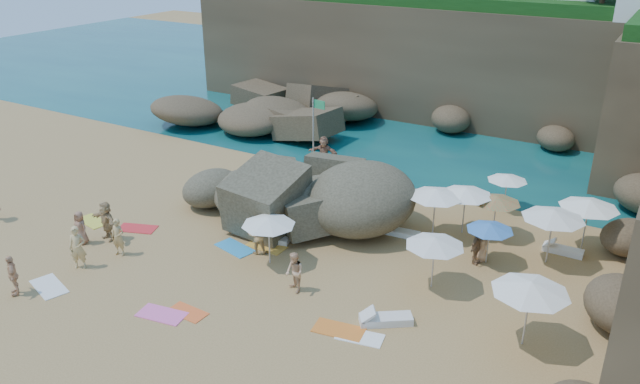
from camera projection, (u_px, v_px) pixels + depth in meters
The scene contains 43 objects.
ground at pixel (247, 247), 27.73m from camera, with size 120.00×120.00×0.00m, color tan.
seawater at pixel (466, 98), 51.42m from camera, with size 120.00×120.00×0.00m, color #0C4751.
cliff_back at pixel (475, 63), 44.95m from camera, with size 44.00×8.00×8.00m, color brown.
rock_promontory at pixel (258, 121), 45.51m from camera, with size 12.00×7.00×2.00m, color brown, non-canonical shape.
marina_masts at pixel (297, 43), 57.95m from camera, with size 3.10×0.10×6.00m.
rock_outcrop at pixel (288, 213), 30.98m from camera, with size 8.17×6.13×3.27m, color #6A6048, non-canonical shape.
flag_pole at pixel (315, 124), 35.57m from camera, with size 0.83×0.13×4.24m.
parasol_0 at pixel (436, 193), 27.89m from camera, with size 2.48×2.48×2.35m.
parasol_1 at pixel (466, 191), 28.22m from camera, with size 2.41×2.41×2.28m.
parasol_2 at pixel (554, 214), 25.62m from camera, with size 2.59×2.59×2.45m.
parasol_3 at pixel (508, 178), 30.73m from camera, with size 1.97×1.97×1.87m.
parasol_6 at pixel (497, 199), 27.94m from camera, with size 2.16×2.16×2.04m.
parasol_7 at pixel (589, 204), 26.69m from camera, with size 2.53×2.53×2.40m.
parasol_8 at pixel (435, 242), 23.91m from camera, with size 2.33×2.33×2.20m.
parasol_9 at pixel (268, 221), 25.67m from camera, with size 2.27×2.27×2.14m.
parasol_10 at pixel (490, 227), 25.78m from camera, with size 1.96×1.96×1.86m.
parasol_11 at pixel (531, 287), 20.45m from camera, with size 2.61×2.61×2.47m.
lounger_0 at pixel (287, 203), 31.81m from camera, with size 1.65×0.55×0.26m, color silver.
lounger_1 at pixel (377, 227), 29.27m from camera, with size 1.83×0.61×0.28m, color white.
lounger_2 at pixel (563, 250), 27.18m from camera, with size 1.69×0.56×0.26m, color white.
lounger_3 at pixel (272, 240), 28.10m from camera, with size 1.59×0.53×0.25m, color silver.
lounger_4 at pixel (402, 233), 28.72m from camera, with size 1.65×0.55×0.26m, color white.
lounger_5 at pixel (386, 320), 22.40m from camera, with size 1.90×0.63×0.30m, color silver.
towel_2 at pixel (187, 312), 23.07m from camera, with size 1.51×0.76×0.03m, color #FF6328.
towel_4 at pixel (93, 221), 30.10m from camera, with size 1.72×0.86×0.03m, color yellow.
towel_5 at pixel (49, 287), 24.69m from camera, with size 1.88×0.94×0.03m, color white.
towel_7 at pixel (137, 228), 29.39m from camera, with size 1.80×0.90×0.03m, color red.
towel_8 at pixel (235, 248), 27.63m from camera, with size 1.84×0.92×0.03m, color #2997DF.
towel_9 at pixel (162, 314), 22.93m from camera, with size 1.80×0.90×0.03m, color pink.
towel_10 at pixel (339, 330), 22.06m from camera, with size 1.82×0.91×0.03m, color orange.
towel_12 at pixel (266, 246), 27.77m from camera, with size 1.76×0.88×0.03m, color gold.
towel_13 at pixel (360, 337), 21.69m from camera, with size 1.64×0.82×0.03m, color white.
person_stand_0 at pixel (78, 248), 25.71m from camera, with size 0.69×0.45×1.89m, color tan.
person_stand_1 at pixel (258, 235), 26.91m from camera, with size 0.84×0.65×1.72m, color tan.
person_stand_2 at pixel (348, 194), 31.06m from camera, with size 1.11×0.46×1.72m, color #EBBD85.
person_stand_3 at pixel (476, 248), 26.10m from camera, with size 0.89×0.37×1.51m, color #896544.
person_stand_4 at pixel (483, 245), 26.38m from camera, with size 0.73×0.40×1.49m, color tan.
person_stand_5 at pixel (324, 152), 36.39m from camera, with size 1.78×0.51×1.92m, color #AF7657.
person_lie_1 at pixel (16, 290), 24.14m from camera, with size 0.96×1.65×0.40m, color #E1AC80.
person_lie_2 at pixel (83, 239), 27.99m from camera, with size 0.74×1.52×0.41m, color #98664C.
person_lie_3 at pixel (108, 235), 28.32m from camera, with size 1.69×1.83×0.49m, color tan.
person_lie_4 at pixel (120, 251), 27.01m from camera, with size 0.61×1.67×0.40m, color tan.
person_lie_5 at pixel (295, 285), 24.27m from camera, with size 0.80×1.64×0.62m, color #DEAC7E.
Camera 1 is at (15.27, -19.41, 13.25)m, focal length 35.00 mm.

